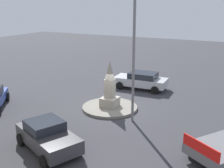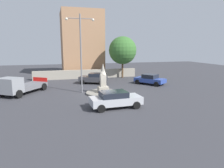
{
  "view_description": "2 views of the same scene",
  "coord_description": "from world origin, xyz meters",
  "px_view_note": "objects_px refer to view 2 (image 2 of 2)",
  "views": [
    {
      "loc": [
        -8.43,
        16.12,
        7.05
      ],
      "look_at": [
        0.16,
        -0.65,
        1.58
      ],
      "focal_mm": 45.15,
      "sensor_mm": 36.0,
      "label": 1
    },
    {
      "loc": [
        -4.92,
        -21.47,
        5.18
      ],
      "look_at": [
        0.76,
        -0.96,
        1.22
      ],
      "focal_mm": 32.6,
      "sensor_mm": 36.0,
      "label": 2
    }
  ],
  "objects_px": {
    "streetlamp": "(81,47)",
    "tree_near_wall": "(123,50)",
    "monument": "(103,81)",
    "corner_building": "(81,43)",
    "car_dark_grey_passing": "(94,78)",
    "car_blue_far_side": "(150,79)",
    "truck_grey_parked_right": "(19,86)",
    "car_silver_approaching": "(115,99)"
  },
  "relations": [
    {
      "from": "car_blue_far_side",
      "to": "truck_grey_parked_right",
      "type": "relative_size",
      "value": 0.75
    },
    {
      "from": "car_blue_far_side",
      "to": "tree_near_wall",
      "type": "distance_m",
      "value": 8.03
    },
    {
      "from": "truck_grey_parked_right",
      "to": "car_dark_grey_passing",
      "type": "bearing_deg",
      "value": 26.41
    },
    {
      "from": "car_dark_grey_passing",
      "to": "corner_building",
      "type": "xyz_separation_m",
      "value": [
        -0.28,
        10.46,
        4.92
      ]
    },
    {
      "from": "streetlamp",
      "to": "tree_near_wall",
      "type": "bearing_deg",
      "value": 49.72
    },
    {
      "from": "monument",
      "to": "car_silver_approaching",
      "type": "distance_m",
      "value": 5.43
    },
    {
      "from": "truck_grey_parked_right",
      "to": "tree_near_wall",
      "type": "distance_m",
      "value": 17.34
    },
    {
      "from": "car_silver_approaching",
      "to": "streetlamp",
      "type": "bearing_deg",
      "value": 107.02
    },
    {
      "from": "monument",
      "to": "car_silver_approaching",
      "type": "relative_size",
      "value": 0.72
    },
    {
      "from": "streetlamp",
      "to": "car_silver_approaching",
      "type": "distance_m",
      "value": 8.14
    },
    {
      "from": "monument",
      "to": "streetlamp",
      "type": "bearing_deg",
      "value": 151.54
    },
    {
      "from": "corner_building",
      "to": "monument",
      "type": "bearing_deg",
      "value": -89.43
    },
    {
      "from": "car_silver_approaching",
      "to": "tree_near_wall",
      "type": "distance_m",
      "value": 17.45
    },
    {
      "from": "corner_building",
      "to": "tree_near_wall",
      "type": "distance_m",
      "value": 8.71
    },
    {
      "from": "car_dark_grey_passing",
      "to": "car_blue_far_side",
      "type": "bearing_deg",
      "value": -20.06
    },
    {
      "from": "car_blue_far_side",
      "to": "tree_near_wall",
      "type": "relative_size",
      "value": 0.65
    },
    {
      "from": "streetlamp",
      "to": "car_blue_far_side",
      "type": "xyz_separation_m",
      "value": [
        9.66,
        2.52,
        -4.39
      ]
    },
    {
      "from": "corner_building",
      "to": "car_dark_grey_passing",
      "type": "bearing_deg",
      "value": -88.46
    },
    {
      "from": "car_blue_far_side",
      "to": "car_dark_grey_passing",
      "type": "bearing_deg",
      "value": 159.94
    },
    {
      "from": "monument",
      "to": "car_blue_far_side",
      "type": "relative_size",
      "value": 0.73
    },
    {
      "from": "monument",
      "to": "corner_building",
      "type": "bearing_deg",
      "value": 90.57
    },
    {
      "from": "monument",
      "to": "streetlamp",
      "type": "distance_m",
      "value": 4.44
    },
    {
      "from": "monument",
      "to": "tree_near_wall",
      "type": "relative_size",
      "value": 0.47
    },
    {
      "from": "monument",
      "to": "truck_grey_parked_right",
      "type": "height_order",
      "value": "monument"
    },
    {
      "from": "streetlamp",
      "to": "tree_near_wall",
      "type": "distance_m",
      "value": 12.33
    },
    {
      "from": "streetlamp",
      "to": "tree_near_wall",
      "type": "xyz_separation_m",
      "value": [
        7.96,
        9.39,
        -0.6
      ]
    },
    {
      "from": "car_silver_approaching",
      "to": "car_blue_far_side",
      "type": "bearing_deg",
      "value": 49.94
    },
    {
      "from": "streetlamp",
      "to": "truck_grey_parked_right",
      "type": "relative_size",
      "value": 1.47
    },
    {
      "from": "car_dark_grey_passing",
      "to": "car_blue_far_side",
      "type": "xyz_separation_m",
      "value": [
        7.35,
        -2.68,
        -0.03
      ]
    },
    {
      "from": "streetlamp",
      "to": "corner_building",
      "type": "bearing_deg",
      "value": 82.62
    },
    {
      "from": "corner_building",
      "to": "streetlamp",
      "type": "bearing_deg",
      "value": -97.38
    },
    {
      "from": "truck_grey_parked_right",
      "to": "tree_near_wall",
      "type": "relative_size",
      "value": 0.86
    },
    {
      "from": "streetlamp",
      "to": "car_blue_far_side",
      "type": "bearing_deg",
      "value": 14.64
    },
    {
      "from": "streetlamp",
      "to": "truck_grey_parked_right",
      "type": "height_order",
      "value": "streetlamp"
    },
    {
      "from": "truck_grey_parked_right",
      "to": "car_silver_approaching",
      "type": "bearing_deg",
      "value": -40.23
    },
    {
      "from": "car_dark_grey_passing",
      "to": "corner_building",
      "type": "distance_m",
      "value": 11.57
    },
    {
      "from": "monument",
      "to": "corner_building",
      "type": "height_order",
      "value": "corner_building"
    },
    {
      "from": "tree_near_wall",
      "to": "car_dark_grey_passing",
      "type": "bearing_deg",
      "value": -143.46
    },
    {
      "from": "streetlamp",
      "to": "corner_building",
      "type": "xyz_separation_m",
      "value": [
        2.03,
        15.67,
        0.57
      ]
    },
    {
      "from": "car_silver_approaching",
      "to": "truck_grey_parked_right",
      "type": "distance_m",
      "value": 11.35
    },
    {
      "from": "corner_building",
      "to": "truck_grey_parked_right",
      "type": "bearing_deg",
      "value": -120.2
    },
    {
      "from": "streetlamp",
      "to": "car_dark_grey_passing",
      "type": "distance_m",
      "value": 7.17
    }
  ]
}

